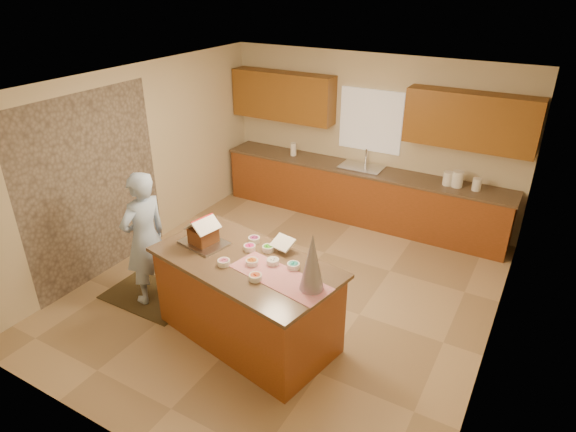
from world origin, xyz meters
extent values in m
plane|color=tan|center=(0.00, 0.00, 0.00)|extent=(5.50, 5.50, 0.00)
plane|color=silver|center=(0.00, 0.00, 2.70)|extent=(5.50, 5.50, 0.00)
plane|color=beige|center=(0.00, 2.75, 1.35)|extent=(5.50, 5.50, 0.00)
plane|color=beige|center=(0.00, -2.75, 1.35)|extent=(5.50, 5.50, 0.00)
plane|color=beige|center=(-2.50, 0.00, 1.35)|extent=(5.50, 5.50, 0.00)
plane|color=beige|center=(2.50, 0.00, 1.35)|extent=(5.50, 5.50, 0.00)
plane|color=gray|center=(-2.48, -0.80, 1.25)|extent=(0.00, 2.50, 2.50)
cube|color=white|center=(0.00, 2.72, 1.65)|extent=(1.05, 0.03, 1.00)
cube|color=brown|center=(0.00, 2.45, 0.44)|extent=(4.80, 0.60, 0.88)
cube|color=brown|center=(0.00, 2.45, 0.90)|extent=(4.85, 0.63, 0.04)
cube|color=brown|center=(-1.55, 2.57, 1.90)|extent=(1.85, 0.35, 0.80)
cube|color=brown|center=(1.55, 2.57, 1.90)|extent=(1.85, 0.35, 0.80)
cube|color=silver|center=(0.00, 2.45, 0.89)|extent=(0.70, 0.45, 0.12)
cylinder|color=silver|center=(0.00, 2.63, 1.06)|extent=(0.03, 0.03, 0.28)
cube|color=brown|center=(0.05, -1.00, 0.49)|extent=(2.15, 1.37, 0.98)
cube|color=brown|center=(0.05, -1.00, 1.00)|extent=(2.26, 1.47, 0.04)
cube|color=#B20C24|center=(0.54, -1.09, 1.02)|extent=(1.17, 0.61, 0.01)
cube|color=silver|center=(-0.56, -0.93, 1.04)|extent=(0.57, 0.47, 0.03)
cube|color=white|center=(0.30, -0.61, 1.12)|extent=(0.28, 0.23, 0.10)
cone|color=#B7B8C5|center=(0.91, -1.11, 1.33)|extent=(0.29, 0.29, 0.61)
cube|color=black|center=(-1.49, -0.99, 0.01)|extent=(1.18, 0.77, 0.01)
imported|color=#A2BEE6|center=(-1.44, -0.99, 0.88)|extent=(0.50, 0.68, 1.73)
cylinder|color=white|center=(1.39, 2.45, 1.02)|extent=(0.15, 0.15, 0.20)
cylinder|color=white|center=(1.53, 2.45, 1.04)|extent=(0.17, 0.17, 0.24)
cylinder|color=white|center=(1.80, 2.45, 1.01)|extent=(0.13, 0.13, 0.19)
cylinder|color=white|center=(-1.27, 2.45, 1.03)|extent=(0.10, 0.10, 0.22)
cube|color=brown|center=(-0.56, -0.93, 1.14)|extent=(0.29, 0.31, 0.18)
cube|color=white|center=(-0.63, -0.92, 1.29)|extent=(0.22, 0.34, 0.14)
cube|color=white|center=(-0.49, -0.95, 1.29)|extent=(0.22, 0.34, 0.14)
cylinder|color=red|center=(-0.56, -0.93, 1.35)|extent=(0.08, 0.31, 0.02)
cylinder|color=#30B7B0|center=(0.58, -0.87, 1.05)|extent=(0.13, 0.13, 0.06)
cylinder|color=pink|center=(-0.09, -1.18, 1.05)|extent=(0.13, 0.13, 0.06)
cylinder|color=green|center=(0.16, -0.70, 1.05)|extent=(0.13, 0.13, 0.06)
cylinder|color=#8F2F6B|center=(-0.09, -0.61, 1.05)|extent=(0.13, 0.13, 0.06)
cylinder|color=orange|center=(0.16, -1.03, 1.05)|extent=(0.13, 0.13, 0.06)
cylinder|color=white|center=(0.35, -0.91, 1.05)|extent=(0.13, 0.13, 0.06)
cylinder|color=#E65828|center=(0.35, -1.25, 1.05)|extent=(0.13, 0.13, 0.06)
cylinder|color=#E4287B|center=(-0.03, -0.79, 1.05)|extent=(0.13, 0.13, 0.06)
camera|label=1|loc=(2.68, -4.68, 3.82)|focal=30.60mm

